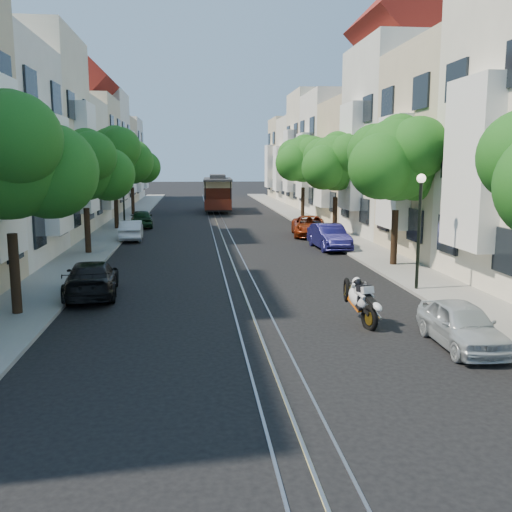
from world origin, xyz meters
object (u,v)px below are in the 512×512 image
object	(u,v)px
cable_car	(218,192)
tree_e_d	(304,160)
tree_w_d	(132,163)
parked_car_e_near	(462,325)
tree_e_b	(399,161)
tree_w_a	(9,161)
parked_car_w_far	(142,218)
parked_car_w_near	(92,279)
parked_car_e_far	(310,226)
sportbike_rider	(360,299)
parked_car_e_mid	(329,237)
lamp_west	(123,191)
lamp_east	(420,214)
tree_e_c	(337,164)
parked_car_w_mid	(131,230)
tree_w_c	(115,157)
tree_w_b	(86,168)

from	to	relation	value
cable_car	tree_e_d	bearing A→B (deg)	-50.12
tree_w_d	parked_car_e_near	size ratio (longest dim) A/B	1.90
tree_e_b	tree_w_a	world-z (taller)	same
cable_car	parked_car_w_far	xyz separation A→B (m)	(-6.10, -13.19, -1.26)
parked_car_w_near	cable_car	bearing A→B (deg)	-105.09
tree_e_d	parked_car_e_far	distance (m)	11.77
tree_e_b	sportbike_rider	xyz separation A→B (m)	(-4.26, -8.92, -3.96)
sportbike_rider	parked_car_w_far	bearing A→B (deg)	93.02
tree_e_d	parked_car_e_mid	size ratio (longest dim) A/B	1.64
tree_w_a	lamp_west	xyz separation A→B (m)	(0.84, 20.02, -1.89)
sportbike_rider	tree_w_d	bearing A→B (deg)	90.71
parked_car_w_near	parked_car_e_near	bearing A→B (deg)	141.35
tree_w_d	parked_car_e_far	size ratio (longest dim) A/B	1.39
lamp_west	parked_car_w_far	size ratio (longest dim) A/B	1.09
lamp_east	parked_car_e_far	bearing A→B (deg)	92.49
tree_e_b	parked_car_e_far	distance (m)	11.98
tree_e_b	tree_w_d	size ratio (longest dim) A/B	1.03
parked_car_w_far	parked_car_w_near	bearing A→B (deg)	84.41
sportbike_rider	cable_car	world-z (taller)	cable_car
tree_e_d	parked_car_w_near	distance (m)	29.61
parked_car_e_mid	tree_e_c	bearing A→B (deg)	68.95
lamp_east	parked_car_w_mid	xyz separation A→B (m)	(-11.90, 15.39, -2.23)
lamp_west	cable_car	xyz separation A→B (m)	(6.80, 17.60, -0.94)
tree_e_c	cable_car	size ratio (longest dim) A/B	0.77
tree_e_d	sportbike_rider	world-z (taller)	tree_e_d
tree_w_d	lamp_east	size ratio (longest dim) A/B	1.57
parked_car_w_mid	tree_w_a	bearing A→B (deg)	82.02
sportbike_rider	parked_car_e_far	bearing A→B (deg)	67.56
lamp_east	parked_car_w_mid	world-z (taller)	lamp_east
cable_car	parked_car_e_mid	bearing A→B (deg)	-76.85
tree_e_c	parked_car_e_near	size ratio (longest dim) A/B	1.90
tree_e_d	cable_car	size ratio (longest dim) A/B	0.81
tree_w_c	parked_car_e_near	xyz separation A→B (m)	(12.15, -27.21, -4.48)
cable_car	parked_car_e_far	world-z (taller)	cable_car
tree_e_b	lamp_west	xyz separation A→B (m)	(-13.56, 13.02, -1.89)
lamp_west	lamp_east	bearing A→B (deg)	-55.01
lamp_east	tree_w_b	bearing A→B (deg)	143.42
tree_e_b	parked_car_w_far	world-z (taller)	tree_e_b
sportbike_rider	lamp_east	bearing A→B (deg)	35.04
lamp_east	lamp_west	world-z (taller)	same
tree_e_b	parked_car_e_mid	distance (m)	7.09
parked_car_e_near	parked_car_w_far	bearing A→B (deg)	112.01
tree_w_d	parked_car_w_near	distance (m)	31.73
tree_w_b	tree_e_c	bearing A→B (deg)	22.62
sportbike_rider	lamp_west	bearing A→B (deg)	97.91
tree_e_d	lamp_east	world-z (taller)	tree_e_d
tree_e_b	tree_e_c	bearing A→B (deg)	90.00
parked_car_e_mid	parked_car_w_near	world-z (taller)	parked_car_e_mid
tree_w_b	tree_w_c	size ratio (longest dim) A/B	0.88
tree_e_c	tree_w_a	bearing A→B (deg)	-128.66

